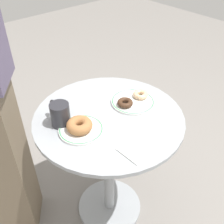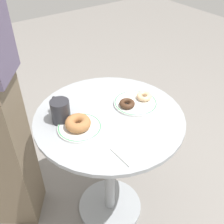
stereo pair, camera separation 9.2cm
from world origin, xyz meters
name	(u,v)px [view 2 (the right image)]	position (x,y,z in m)	size (l,w,h in m)	color
ground_plane	(110,208)	(0.00, 0.00, -0.01)	(7.00, 7.00, 0.02)	gray
cafe_table	(109,152)	(0.00, 0.00, 0.47)	(0.67, 0.67, 0.70)	#999EA3
plate_left	(80,128)	(-0.15, 0.00, 0.71)	(0.18, 0.18, 0.01)	white
plate_right	(136,103)	(0.15, 0.00, 0.71)	(0.20, 0.20, 0.01)	white
donut_cinnamon	(78,123)	(-0.16, 0.00, 0.73)	(0.11, 0.11, 0.04)	#A36B3D
donut_glazed	(144,96)	(0.20, 0.00, 0.73)	(0.07, 0.07, 0.02)	#E0B789
donut_chocolate	(127,104)	(0.10, 0.00, 0.73)	(0.07, 0.07, 0.02)	#422819
paper_napkin	(133,150)	(-0.05, -0.23, 0.71)	(0.13, 0.11, 0.01)	white
coffee_mug	(60,111)	(-0.19, 0.09, 0.75)	(0.08, 0.13, 0.10)	#28282D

